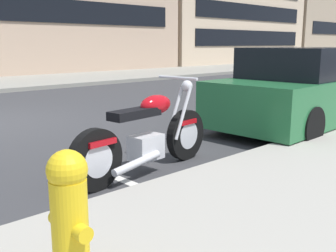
% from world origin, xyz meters
% --- Properties ---
extents(sidewalk_far_curb, '(120.00, 5.00, 0.14)m').
position_xyz_m(sidewalk_far_curb, '(12.00, 7.35, 0.07)').
color(sidewalk_far_curb, gray).
rests_on(sidewalk_far_curb, ground).
extents(parking_stall_stripe, '(0.12, 2.20, 0.01)m').
position_xyz_m(parking_stall_stripe, '(0.00, -4.25, 0.00)').
color(parking_stall_stripe, silver).
rests_on(parking_stall_stripe, ground).
extents(parked_motorcycle, '(2.23, 0.63, 1.14)m').
position_xyz_m(parked_motorcycle, '(0.40, -4.41, 0.44)').
color(parked_motorcycle, black).
rests_on(parked_motorcycle, ground).
extents(parked_car_mid_block, '(4.41, 1.89, 1.48)m').
position_xyz_m(parked_car_mid_block, '(4.43, -4.31, 0.70)').
color(parked_car_mid_block, '#236638').
rests_on(parked_car_mid_block, ground).
extents(fire_hydrant, '(0.24, 0.36, 0.81)m').
position_xyz_m(fire_hydrant, '(-1.54, -5.98, 0.57)').
color(fire_hydrant, gold).
rests_on(fire_hydrant, sidewalk_near_curb).
extents(townhouse_behind_pole, '(14.70, 10.52, 8.83)m').
position_xyz_m(townhouse_behind_pole, '(22.57, 14.86, 4.42)').
color(townhouse_behind_pole, beige).
rests_on(townhouse_behind_pole, ground).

